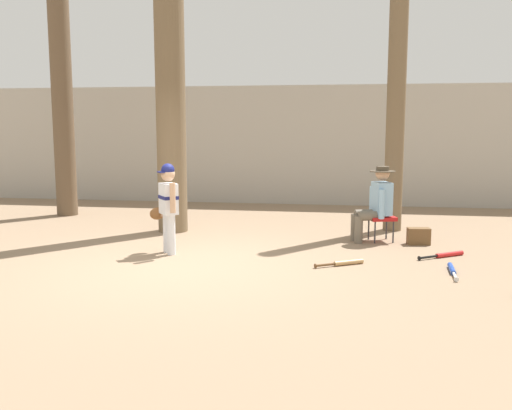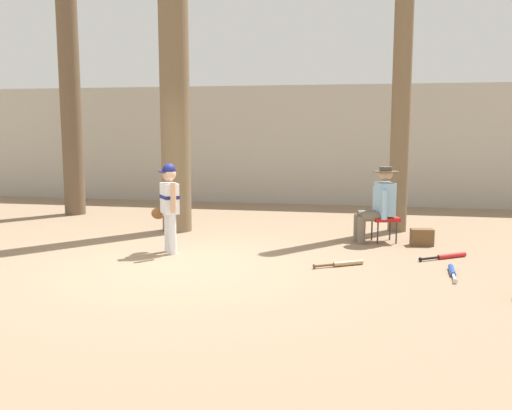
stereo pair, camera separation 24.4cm
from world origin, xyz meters
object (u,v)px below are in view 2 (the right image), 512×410
Objects in this scene: handbag_beside_stool at (422,237)px; bat_wood_tan at (344,264)px; young_ballplayer at (169,202)px; tree_behind_spectator at (401,93)px; bat_blue_youth at (452,272)px; seated_spectator at (379,202)px; folding_stool at (384,219)px; tree_near_player at (175,101)px; bat_red_barrel at (448,256)px; tree_far_left at (71,109)px.

handbag_beside_stool is 0.52× the size of bat_wood_tan.
young_ballplayer is 2.01× the size of bat_wood_tan.
bat_blue_youth is (0.52, -2.88, -2.35)m from tree_behind_spectator.
seated_spectator is (-0.35, -1.06, -1.75)m from tree_behind_spectator.
bat_wood_tan is at bearing -105.73° from seated_spectator.
seated_spectator reaches higher than folding_stool.
tree_behind_spectator is 2.07m from seated_spectator.
handbag_beside_stool is at bearing 18.17° from young_ballplayer.
tree_near_player is 8.18× the size of bat_wood_tan.
tree_near_player is 2.32m from young_ballplayer.
bat_wood_tan is (-1.41, -0.70, 0.00)m from bat_red_barrel.
tree_behind_spectator is 6.57m from tree_far_left.
tree_behind_spectator is 3.15m from bat_red_barrel.
young_ballplayer is 3.84× the size of handbag_beside_stool.
handbag_beside_stool is (3.66, 1.20, -0.61)m from young_ballplayer.
young_ballplayer is 2.65m from bat_wood_tan.
bat_red_barrel and bat_wood_tan have the same top height.
handbag_beside_stool is 7.38m from tree_far_left.
young_ballplayer reaches higher than seated_spectator.
bat_wood_tan is at bearing -34.05° from tree_near_player.
young_ballplayer is at bearing -144.38° from tree_behind_spectator.
tree_behind_spectator reaches higher than tree_far_left.
tree_behind_spectator is 10.55× the size of folding_stool.
seated_spectator is at bearing -5.97° from tree_near_player.
tree_near_player is 1.07× the size of tree_far_left.
folding_stool is at bearing -103.99° from tree_behind_spectator.
tree_far_left is at bearing 173.85° from tree_behind_spectator.
tree_near_player is at bearing 174.03° from seated_spectator.
seated_spectator is at bearing 115.54° from bat_blue_youth.
young_ballplayer is 3.90m from handbag_beside_stool.
bat_blue_youth is (0.21, -1.69, -0.10)m from handbag_beside_stool.
tree_behind_spectator reaches higher than bat_blue_youth.
seated_spectator is 0.85m from handbag_beside_stool.
tree_near_player is at bearing 174.64° from folding_stool.
folding_stool reaches higher than handbag_beside_stool.
bat_wood_tan is at bearing -126.59° from handbag_beside_stool.
handbag_beside_stool is 0.87m from bat_red_barrel.
tree_near_player reaches higher than bat_wood_tan.
handbag_beside_stool is at bearing -6.91° from tree_near_player.
bat_blue_youth is at bearing -94.75° from bat_red_barrel.
tree_near_player is 4.41× the size of seated_spectator.
tree_far_left is (-6.52, 0.70, -0.22)m from tree_behind_spectator.
bat_blue_youth is at bearing -64.46° from seated_spectator.
tree_near_player reaches higher than seated_spectator.
tree_behind_spectator is at bearing 73.24° from bat_wood_tan.
seated_spectator is (-0.09, -0.03, 0.28)m from folding_stool.
seated_spectator is at bearing 168.25° from handbag_beside_stool.
bat_blue_youth is at bearing -26.78° from tree_near_player.
young_ballplayer is (0.46, -1.70, -1.51)m from tree_near_player.
tree_far_left is 7.17× the size of bat_red_barrel.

